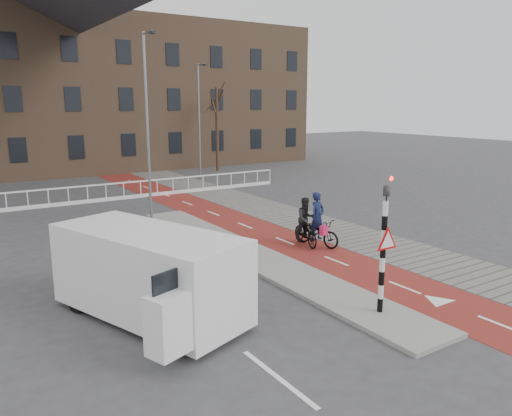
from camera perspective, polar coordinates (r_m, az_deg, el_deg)
ground at (r=15.18m, az=9.96°, el=-8.93°), size 120.00×120.00×0.00m
bike_lane at (r=23.84m, az=-3.78°, el=-1.05°), size 2.50×60.00×0.01m
sidewalk at (r=25.28m, az=1.77°, el=-0.28°), size 3.00×60.00×0.01m
curb_island at (r=17.75m, az=-0.53°, el=-5.42°), size 1.80×16.00×0.12m
traffic_signal at (r=12.81m, az=14.44°, el=-3.71°), size 0.80×0.80×3.68m
bollard at (r=17.04m, az=-0.11°, el=-4.76°), size 0.12×0.12×0.69m
cyclist_near at (r=19.09m, az=7.00°, el=-2.27°), size 1.13×2.10×2.06m
cyclist_far at (r=19.02m, az=5.70°, el=-2.04°), size 0.88×1.78×1.86m
van at (r=12.85m, az=-12.15°, el=-7.27°), size 3.76×5.67×2.26m
railing at (r=28.19m, az=-22.60°, el=0.70°), size 28.00×0.10×0.99m
townhouse_row at (r=42.92m, az=-24.55°, el=14.20°), size 46.00×10.00×15.90m
tree_right at (r=39.97m, az=-4.48°, el=8.92°), size 0.24×0.24×6.52m
streetlight_near at (r=22.60m, az=-12.29°, el=8.61°), size 0.12×0.12×8.30m
streetlight_right at (r=35.65m, az=-6.51°, el=9.68°), size 0.12×0.12×7.98m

